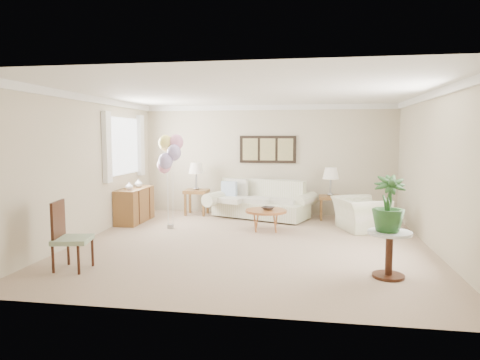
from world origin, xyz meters
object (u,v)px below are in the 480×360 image
(coffee_table, at_px, (266,211))
(sofa, at_px, (261,203))
(balloon_cluster, at_px, (169,153))
(armchair, at_px, (360,214))
(accent_chair, at_px, (68,234))

(coffee_table, bearing_deg, sofa, 100.44)
(coffee_table, distance_m, balloon_cluster, 2.24)
(armchair, xyz_separation_m, accent_chair, (-4.33, -3.25, 0.18))
(sofa, bearing_deg, balloon_cluster, -138.68)
(coffee_table, bearing_deg, accent_chair, -130.41)
(coffee_table, xyz_separation_m, accent_chair, (-2.49, -2.92, 0.12))
(sofa, height_order, armchair, sofa)
(sofa, height_order, coffee_table, sofa)
(armchair, relative_size, accent_chair, 1.03)
(coffee_table, distance_m, accent_chair, 3.84)
(sofa, bearing_deg, coffee_table, -79.56)
(balloon_cluster, bearing_deg, accent_chair, -101.45)
(coffee_table, relative_size, accent_chair, 0.85)
(armchair, relative_size, balloon_cluster, 0.52)
(sofa, bearing_deg, accent_chair, -117.81)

